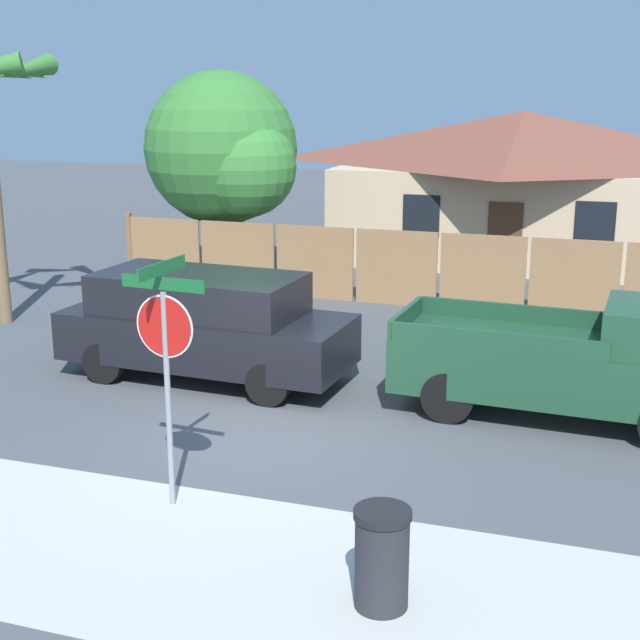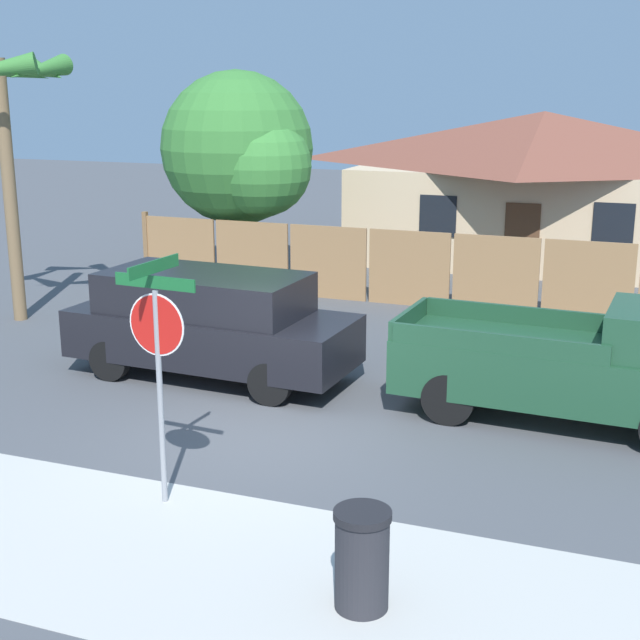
{
  "view_description": "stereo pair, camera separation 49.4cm",
  "coord_description": "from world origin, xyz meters",
  "px_view_note": "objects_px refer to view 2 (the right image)",
  "views": [
    {
      "loc": [
        4.7,
        -11.32,
        4.95
      ],
      "look_at": [
        0.7,
        0.7,
        1.6
      ],
      "focal_mm": 50.0,
      "sensor_mm": 36.0,
      "label": 1
    },
    {
      "loc": [
        5.16,
        -11.16,
        4.95
      ],
      "look_at": [
        0.7,
        0.7,
        1.6
      ],
      "focal_mm": 50.0,
      "sensor_mm": 36.0,
      "label": 2
    }
  ],
  "objects_px": {
    "house": "(541,183)",
    "stop_sign": "(157,340)",
    "oak_tree": "(242,152)",
    "orange_pickup": "(580,365)",
    "palm_tree": "(1,93)",
    "red_suv": "(210,322)",
    "trash_bin": "(362,559)"
  },
  "relations": [
    {
      "from": "palm_tree",
      "to": "orange_pickup",
      "type": "height_order",
      "value": "palm_tree"
    },
    {
      "from": "palm_tree",
      "to": "stop_sign",
      "type": "height_order",
      "value": "palm_tree"
    },
    {
      "from": "stop_sign",
      "to": "trash_bin",
      "type": "height_order",
      "value": "stop_sign"
    },
    {
      "from": "oak_tree",
      "to": "red_suv",
      "type": "xyz_separation_m",
      "value": [
        2.88,
        -7.46,
        -2.31
      ]
    },
    {
      "from": "red_suv",
      "to": "palm_tree",
      "type": "bearing_deg",
      "value": 163.03
    },
    {
      "from": "oak_tree",
      "to": "stop_sign",
      "type": "height_order",
      "value": "oak_tree"
    },
    {
      "from": "palm_tree",
      "to": "trash_bin",
      "type": "xyz_separation_m",
      "value": [
        10.4,
        -7.92,
        -4.27
      ]
    },
    {
      "from": "orange_pickup",
      "to": "stop_sign",
      "type": "relative_size",
      "value": 1.69
    },
    {
      "from": "red_suv",
      "to": "stop_sign",
      "type": "bearing_deg",
      "value": -66.52
    },
    {
      "from": "stop_sign",
      "to": "palm_tree",
      "type": "bearing_deg",
      "value": 142.37
    },
    {
      "from": "house",
      "to": "stop_sign",
      "type": "height_order",
      "value": "house"
    },
    {
      "from": "palm_tree",
      "to": "stop_sign",
      "type": "relative_size",
      "value": 1.85
    },
    {
      "from": "house",
      "to": "palm_tree",
      "type": "height_order",
      "value": "palm_tree"
    },
    {
      "from": "palm_tree",
      "to": "oak_tree",
      "type": "bearing_deg",
      "value": 62.14
    },
    {
      "from": "palm_tree",
      "to": "trash_bin",
      "type": "height_order",
      "value": "palm_tree"
    },
    {
      "from": "palm_tree",
      "to": "orange_pickup",
      "type": "xyz_separation_m",
      "value": [
        11.91,
        -2.08,
        -3.87
      ]
    },
    {
      "from": "red_suv",
      "to": "trash_bin",
      "type": "bearing_deg",
      "value": -48.55
    },
    {
      "from": "house",
      "to": "stop_sign",
      "type": "distance_m",
      "value": 18.07
    },
    {
      "from": "orange_pickup",
      "to": "stop_sign",
      "type": "xyz_separation_m",
      "value": [
        -4.48,
        -4.51,
        1.14
      ]
    },
    {
      "from": "oak_tree",
      "to": "palm_tree",
      "type": "relative_size",
      "value": 0.96
    },
    {
      "from": "oak_tree",
      "to": "red_suv",
      "type": "relative_size",
      "value": 1.05
    },
    {
      "from": "oak_tree",
      "to": "trash_bin",
      "type": "distance_m",
      "value": 15.55
    },
    {
      "from": "house",
      "to": "stop_sign",
      "type": "xyz_separation_m",
      "value": [
        -2.14,
        -17.94,
        -0.13
      ]
    },
    {
      "from": "house",
      "to": "trash_bin",
      "type": "distance_m",
      "value": 19.36
    },
    {
      "from": "stop_sign",
      "to": "oak_tree",
      "type": "bearing_deg",
      "value": 114.83
    },
    {
      "from": "stop_sign",
      "to": "trash_bin",
      "type": "bearing_deg",
      "value": -20.25
    },
    {
      "from": "palm_tree",
      "to": "red_suv",
      "type": "distance_m",
      "value": 7.18
    },
    {
      "from": "stop_sign",
      "to": "orange_pickup",
      "type": "bearing_deg",
      "value": 49.06
    },
    {
      "from": "stop_sign",
      "to": "trash_bin",
      "type": "distance_m",
      "value": 3.6
    },
    {
      "from": "palm_tree",
      "to": "trash_bin",
      "type": "distance_m",
      "value": 13.75
    },
    {
      "from": "oak_tree",
      "to": "orange_pickup",
      "type": "relative_size",
      "value": 1.05
    },
    {
      "from": "house",
      "to": "oak_tree",
      "type": "distance_m",
      "value": 9.05
    }
  ]
}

